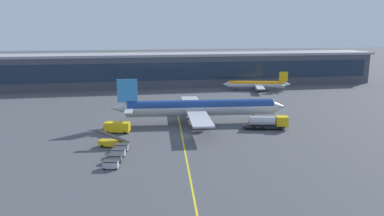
{
  "coord_description": "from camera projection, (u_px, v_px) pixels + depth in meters",
  "views": [
    {
      "loc": [
        -13.69,
        -81.86,
        24.24
      ],
      "look_at": [
        2.69,
        9.29,
        4.5
      ],
      "focal_mm": 35.37,
      "sensor_mm": 36.0,
      "label": 1
    }
  ],
  "objects": [
    {
      "name": "fuel_tanker",
      "position": [
        268.0,
        122.0,
        91.63
      ],
      "size": [
        11.09,
        4.88,
        3.25
      ],
      "color": "#232326",
      "rests_on": "ground_plane"
    },
    {
      "name": "baggage_cart_0",
      "position": [
        111.0,
        164.0,
        66.17
      ],
      "size": [
        2.89,
        2.05,
        1.48
      ],
      "color": "#B2B7BC",
      "rests_on": "ground_plane"
    },
    {
      "name": "baggage_cart_1",
      "position": [
        115.0,
        158.0,
        69.3
      ],
      "size": [
        2.89,
        2.05,
        1.48
      ],
      "color": "#595B60",
      "rests_on": "ground_plane"
    },
    {
      "name": "main_airliner",
      "position": [
        200.0,
        108.0,
        97.16
      ],
      "size": [
        45.5,
        36.22,
        11.68
      ],
      "color": "#B2B7BC",
      "rests_on": "ground_plane"
    },
    {
      "name": "belt_loader",
      "position": [
        113.0,
        143.0,
        78.01
      ],
      "size": [
        6.82,
        4.24,
        3.49
      ],
      "color": "yellow",
      "rests_on": "ground_plane"
    },
    {
      "name": "terminal_building",
      "position": [
        168.0,
        69.0,
        160.48
      ],
      "size": [
        181.28,
        17.6,
        13.61
      ],
      "color": "#424751",
      "rests_on": "ground_plane"
    },
    {
      "name": "lavatory_truck",
      "position": [
        118.0,
        127.0,
        88.76
      ],
      "size": [
        6.19,
        3.68,
        2.5
      ],
      "color": "yellow",
      "rests_on": "ground_plane"
    },
    {
      "name": "ground_plane",
      "position": [
        188.0,
        136.0,
        86.23
      ],
      "size": [
        700.0,
        700.0,
        0.0
      ],
      "primitive_type": "plane",
      "color": "#47494F"
    },
    {
      "name": "commuter_jet_far",
      "position": [
        256.0,
        84.0,
        148.04
      ],
      "size": [
        26.42,
        21.07,
        7.48
      ],
      "color": "silver",
      "rests_on": "ground_plane"
    },
    {
      "name": "baggage_cart_2",
      "position": [
        118.0,
        153.0,
        72.43
      ],
      "size": [
        2.89,
        2.05,
        1.48
      ],
      "color": "#B2B7BC",
      "rests_on": "ground_plane"
    },
    {
      "name": "baggage_cart_3",
      "position": [
        122.0,
        147.0,
        75.56
      ],
      "size": [
        2.89,
        2.05,
        1.48
      ],
      "color": "gray",
      "rests_on": "ground_plane"
    },
    {
      "name": "apron_lead_in_line",
      "position": [
        182.0,
        134.0,
        87.97
      ],
      "size": [
        8.17,
        79.64,
        0.01
      ],
      "primitive_type": "cube",
      "rotation": [
        0.0,
        0.0,
        -0.1
      ],
      "color": "yellow",
      "rests_on": "ground_plane"
    }
  ]
}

